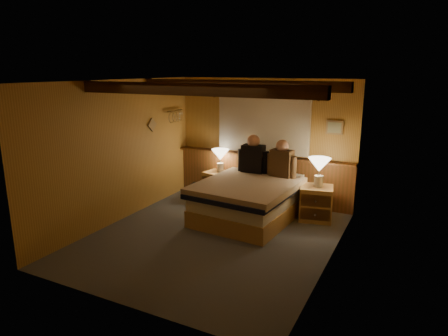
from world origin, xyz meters
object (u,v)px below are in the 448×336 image
Objects in this scene: bed at (249,199)px; lamp_left at (220,156)px; nightstand_right at (316,203)px; lamp_right at (319,167)px; person_left at (253,157)px; duffel_bag at (204,192)px; nightstand_left at (218,185)px; person_right at (282,161)px.

bed is 4.52× the size of lamp_left.
nightstand_right is 1.26× the size of lamp_right.
person_left reaches higher than duffel_bag.
nightstand_right is (2.08, -0.29, 0.02)m from nightstand_left.
lamp_left is 0.91× the size of lamp_right.
bed is 3.27× the size of nightstand_right.
person_right is at bearing -9.04° from lamp_left.
lamp_right reaches higher than nightstand_left.
lamp_right is at bearing 4.95° from nightstand_left.
nightstand_right is at bearing -13.18° from duffel_bag.
person_left is at bearing 159.95° from nightstand_right.
nightstand_left is 0.79× the size of person_left.
duffel_bag is at bearing 179.59° from lamp_right.
person_right reaches higher than nightstand_left.
lamp_right reaches higher than lamp_left.
person_left reaches higher than nightstand_left.
nightstand_left is 2.10m from nightstand_right.
bed is 2.81× the size of person_left.
nightstand_left is at bearing 147.81° from bed.
nightstand_right is at bearing -10.80° from person_left.
nightstand_right reaches higher than duffel_bag.
lamp_left is at bearing 158.47° from nightstand_right.
person_left reaches higher than lamp_right.
person_left is (0.81, -0.11, 0.69)m from nightstand_left.
nightstand_left is at bearing 172.95° from lamp_right.
person_right is at bearing 61.89° from bed.
nightstand_left is 1.55m from person_right.
lamp_left is at bearing 171.35° from lamp_right.
lamp_right reaches higher than bed.
person_right is 1.20× the size of duffel_bag.
person_right reaches higher than lamp_left.
duffel_bag is (-0.19, -0.24, -0.11)m from nightstand_left.
bed is 1.32m from lamp_right.
duffel_bag is at bearing -169.78° from person_right.
lamp_left is at bearing 165.34° from person_left.
nightstand_right is 0.86× the size of person_left.
lamp_right is at bearing 56.47° from nightstand_right.
lamp_right is 0.68× the size of person_left.
bed is at bearing -74.80° from person_left.
person_right is 1.77m from duffel_bag.
bed reaches higher than nightstand_right.
bed is 0.91m from person_left.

